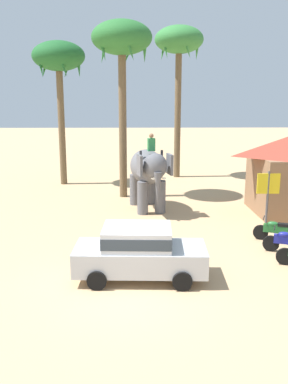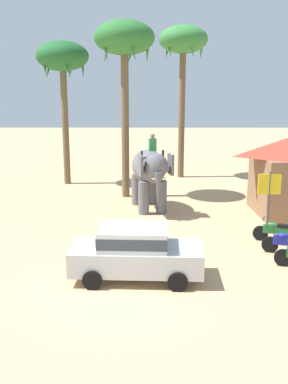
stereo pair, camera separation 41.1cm
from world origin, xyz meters
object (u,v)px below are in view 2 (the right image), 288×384
car_sedan_foreground (135,250)px  palm_tree_left_of_road (63,61)px  motorcycle_far_in_row (287,242)px  elephant_with_mahout (150,171)px  palm_tree_behind_elephant (124,44)px  palm_tree_near_hut (183,46)px  motorcycle_end_of_row (276,231)px  signboard_yellow (269,188)px

car_sedan_foreground → palm_tree_left_of_road: palm_tree_left_of_road is taller
motorcycle_far_in_row → elephant_with_mahout: bearing=129.3°
car_sedan_foreground → palm_tree_behind_elephant: (-0.81, 10.95, 7.30)m
motorcycle_far_in_row → palm_tree_left_of_road: (-10.22, 12.39, 7.17)m
palm_tree_near_hut → palm_tree_left_of_road: bearing=-163.3°
motorcycle_end_of_row → palm_tree_behind_elephant: 12.54m
elephant_with_mahout → motorcycle_end_of_row: (4.94, -4.77, -1.53)m
car_sedan_foreground → motorcycle_far_in_row: bearing=20.7°
elephant_with_mahout → motorcycle_end_of_row: bearing=-44.0°
elephant_with_mahout → signboard_yellow: bearing=-25.3°
palm_tree_left_of_road → motorcycle_end_of_row: bearing=-47.4°
motorcycle_far_in_row → palm_tree_behind_elephant: palm_tree_behind_elephant is taller
motorcycle_far_in_row → palm_tree_behind_elephant: 13.37m
motorcycle_far_in_row → palm_tree_left_of_road: palm_tree_left_of_road is taller
motorcycle_end_of_row → palm_tree_near_hut: palm_tree_near_hut is taller
motorcycle_end_of_row → motorcycle_far_in_row: bearing=-89.4°
motorcycle_end_of_row → palm_tree_left_of_road: size_ratio=0.20×
car_sedan_foreground → palm_tree_left_of_road: size_ratio=0.47×
car_sedan_foreground → palm_tree_left_of_road: 16.63m
palm_tree_near_hut → elephant_with_mahout: bearing=-104.6°
car_sedan_foreground → signboard_yellow: signboard_yellow is taller
elephant_with_mahout → palm_tree_near_hut: palm_tree_near_hut is taller
palm_tree_near_hut → signboard_yellow: palm_tree_near_hut is taller
palm_tree_behind_elephant → elephant_with_mahout: bearing=-65.0°
palm_tree_left_of_road → signboard_yellow: 14.94m
elephant_with_mahout → palm_tree_behind_elephant: bearing=115.0°
car_sedan_foreground → palm_tree_left_of_road: bearing=108.2°
motorcycle_end_of_row → signboard_yellow: 2.61m
motorcycle_far_in_row → palm_tree_behind_elephant: (-6.27, 8.89, 7.76)m
car_sedan_foreground → elephant_with_mahout: size_ratio=1.04×
motorcycle_end_of_row → palm_tree_left_of_road: palm_tree_left_of_road is taller
palm_tree_left_of_road → elephant_with_mahout: bearing=-50.2°
elephant_with_mahout → palm_tree_behind_elephant: 6.98m
motorcycle_end_of_row → palm_tree_left_of_road: bearing=132.6°
elephant_with_mahout → signboard_yellow: 5.79m
motorcycle_far_in_row → signboard_yellow: signboard_yellow is taller
motorcycle_far_in_row → signboard_yellow: (0.27, 3.58, 1.22)m
palm_tree_behind_elephant → palm_tree_near_hut: (3.56, 5.75, 0.52)m
signboard_yellow → elephant_with_mahout: bearing=154.7°
motorcycle_end_of_row → palm_tree_left_of_road: 16.70m
car_sedan_foreground → elephant_with_mahout: elephant_with_mahout is taller
motorcycle_far_in_row → motorcycle_end_of_row: same height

